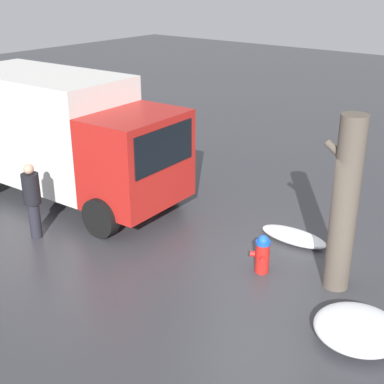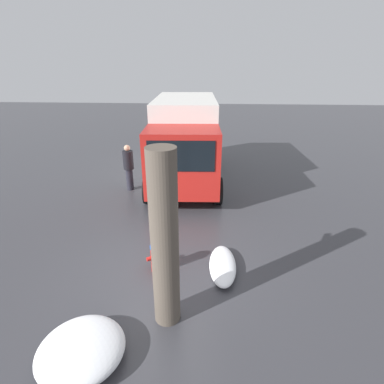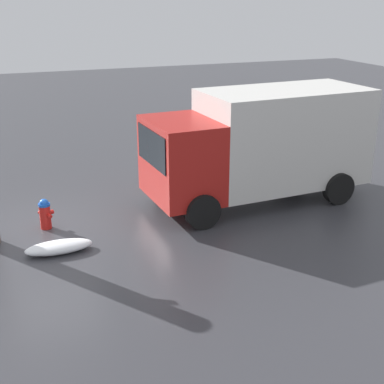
{
  "view_description": "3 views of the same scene",
  "coord_description": "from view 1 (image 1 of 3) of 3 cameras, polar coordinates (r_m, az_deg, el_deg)",
  "views": [
    {
      "loc": [
        -4.56,
        7.93,
        5.44
      ],
      "look_at": [
        2.19,
        -0.57,
        0.93
      ],
      "focal_mm": 50.0,
      "sensor_mm": 36.0,
      "label": 1
    },
    {
      "loc": [
        -5.52,
        -1.14,
        4.39
      ],
      "look_at": [
        2.42,
        -0.64,
        0.93
      ],
      "focal_mm": 28.0,
      "sensor_mm": 36.0,
      "label": 2
    },
    {
      "loc": [
        -1.02,
        -12.82,
        5.52
      ],
      "look_at": [
        3.64,
        -0.79,
        0.76
      ],
      "focal_mm": 50.0,
      "sensor_mm": 36.0,
      "label": 3
    }
  ],
  "objects": [
    {
      "name": "pedestrian",
      "position": [
        11.95,
        -16.68,
        -0.63
      ],
      "size": [
        0.37,
        0.37,
        1.7
      ],
      "rotation": [
        0.0,
        0.0,
        2.07
      ],
      "color": "#23232D",
      "rests_on": "ground_plane"
    },
    {
      "name": "delivery_truck",
      "position": [
        13.79,
        -13.65,
        6.13
      ],
      "size": [
        6.36,
        2.85,
        3.11
      ],
      "rotation": [
        0.0,
        0.0,
        1.62
      ],
      "color": "red",
      "rests_on": "ground_plane"
    },
    {
      "name": "snow_pile_curbside",
      "position": [
        11.78,
        10.77,
        -4.68
      ],
      "size": [
        1.52,
        0.61,
        0.26
      ],
      "color": "white",
      "rests_on": "ground_plane"
    },
    {
      "name": "fire_hydrant",
      "position": [
        10.44,
        7.51,
        -6.49
      ],
      "size": [
        0.39,
        0.46,
        0.79
      ],
      "rotation": [
        0.0,
        0.0,
        0.53
      ],
      "color": "red",
      "rests_on": "ground_plane"
    },
    {
      "name": "ground_plane",
      "position": [
        10.64,
        7.42,
        -8.39
      ],
      "size": [
        60.0,
        60.0,
        0.0
      ],
      "primitive_type": "plane",
      "color": "#38383D"
    },
    {
      "name": "tree_trunk",
      "position": [
        9.72,
        15.96,
        -1.33
      ],
      "size": [
        0.72,
        0.47,
        3.27
      ],
      "color": "brown",
      "rests_on": "ground_plane"
    },
    {
      "name": "snow_pile_by_hydrant",
      "position": [
        9.12,
        17.3,
        -13.76
      ],
      "size": [
        1.4,
        1.39,
        0.39
      ],
      "color": "white",
      "rests_on": "ground_plane"
    }
  ]
}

